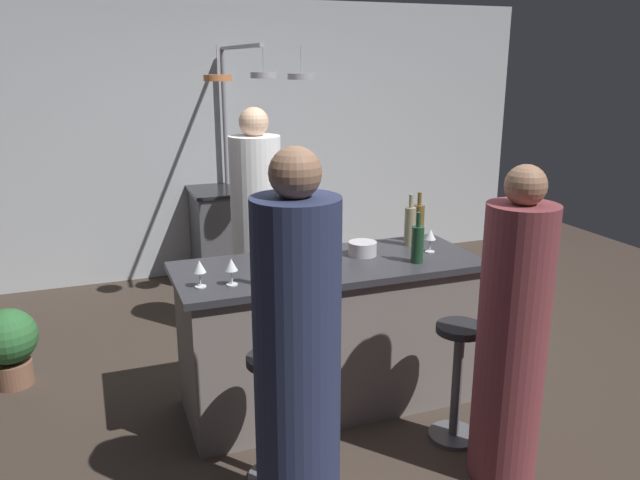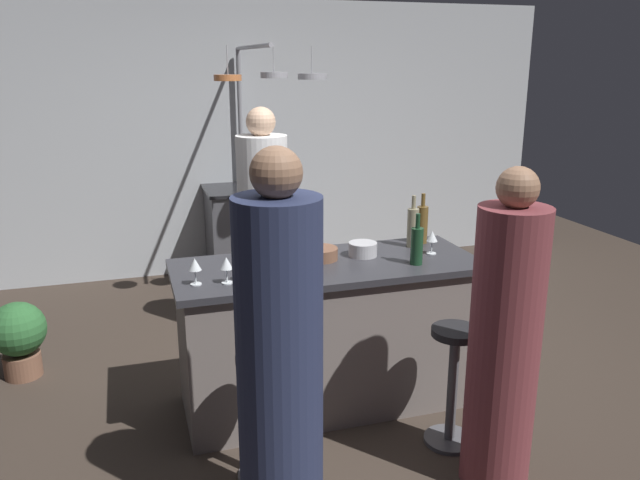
{
  "view_description": "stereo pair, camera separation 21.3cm",
  "coord_description": "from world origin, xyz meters",
  "views": [
    {
      "loc": [
        -1.29,
        -3.27,
        2.04
      ],
      "look_at": [
        0.0,
        0.15,
        1.0
      ],
      "focal_mm": 35.46,
      "sensor_mm": 36.0,
      "label": 1
    },
    {
      "loc": [
        -1.09,
        -3.34,
        2.04
      ],
      "look_at": [
        0.0,
        0.15,
        1.0
      ],
      "focal_mm": 35.46,
      "sensor_mm": 36.0,
      "label": 2
    }
  ],
  "objects": [
    {
      "name": "guest_right",
      "position": [
        0.57,
        -0.98,
        0.74
      ],
      "size": [
        0.34,
        0.34,
        1.59
      ],
      "color": "brown",
      "rests_on": "ground_plane"
    },
    {
      "name": "chef",
      "position": [
        -0.15,
        1.05,
        0.8
      ],
      "size": [
        0.37,
        0.37,
        1.73
      ],
      "color": "white",
      "rests_on": "ground_plane"
    },
    {
      "name": "stove_range",
      "position": [
        0.0,
        2.45,
        0.45
      ],
      "size": [
        0.8,
        0.64,
        0.89
      ],
      "color": "#47474C",
      "rests_on": "ground_plane"
    },
    {
      "name": "wine_glass_by_chef",
      "position": [
        -0.78,
        -0.14,
        1.01
      ],
      "size": [
        0.07,
        0.07,
        0.15
      ],
      "color": "silver",
      "rests_on": "kitchen_island"
    },
    {
      "name": "ground_plane",
      "position": [
        0.0,
        0.0,
        0.0
      ],
      "size": [
        9.0,
        9.0,
        0.0
      ],
      "primitive_type": "plane",
      "color": "#382D26"
    },
    {
      "name": "mixing_bowl_wooden",
      "position": [
        -0.02,
        0.08,
        0.94
      ],
      "size": [
        0.21,
        0.21,
        0.07
      ],
      "primitive_type": "cylinder",
      "color": "brown",
      "rests_on": "kitchen_island"
    },
    {
      "name": "wine_glass_near_right_guest",
      "position": [
        -0.62,
        -0.17,
        1.01
      ],
      "size": [
        0.07,
        0.07,
        0.15
      ],
      "color": "silver",
      "rests_on": "kitchen_island"
    },
    {
      "name": "guest_left",
      "position": [
        -0.53,
        -1.0,
        0.8
      ],
      "size": [
        0.37,
        0.37,
        1.73
      ],
      "color": "#262D4C",
      "rests_on": "ground_plane"
    },
    {
      "name": "wine_bottle_amber",
      "position": [
        0.72,
        0.23,
        1.03
      ],
      "size": [
        0.07,
        0.07,
        0.33
      ],
      "color": "brown",
      "rests_on": "kitchen_island"
    },
    {
      "name": "potted_plant",
      "position": [
        -1.85,
        0.91,
        0.3
      ],
      "size": [
        0.36,
        0.36,
        0.52
      ],
      "color": "brown",
      "rests_on": "ground_plane"
    },
    {
      "name": "pepper_mill",
      "position": [
        -0.48,
        -0.22,
        1.01
      ],
      "size": [
        0.05,
        0.05,
        0.21
      ],
      "primitive_type": "cylinder",
      "color": "#382319",
      "rests_on": "kitchen_island"
    },
    {
      "name": "back_wall",
      "position": [
        0.0,
        2.85,
        1.3
      ],
      "size": [
        6.4,
        0.16,
        2.6
      ],
      "primitive_type": "cube",
      "color": "#B2B7BC",
      "rests_on": "ground_plane"
    },
    {
      "name": "wine_bottle_white",
      "position": [
        0.62,
        0.17,
        1.03
      ],
      "size": [
        0.07,
        0.07,
        0.33
      ],
      "color": "gray",
      "rests_on": "kitchen_island"
    },
    {
      "name": "wine_glass_near_left_guest",
      "position": [
        0.66,
        -0.01,
        1.01
      ],
      "size": [
        0.07,
        0.07,
        0.15
      ],
      "color": "silver",
      "rests_on": "kitchen_island"
    },
    {
      "name": "wine_bottle_green",
      "position": [
        0.49,
        -0.17,
        1.02
      ],
      "size": [
        0.07,
        0.07,
        0.3
      ],
      "color": "#193D23",
      "rests_on": "kitchen_island"
    },
    {
      "name": "mixing_bowl_steel",
      "position": [
        0.25,
        0.07,
        0.94
      ],
      "size": [
        0.17,
        0.17,
        0.08
      ],
      "primitive_type": "cylinder",
      "color": "#B7B7BC",
      "rests_on": "kitchen_island"
    },
    {
      "name": "overhead_pot_rack",
      "position": [
        0.03,
        1.98,
        1.67
      ],
      "size": [
        0.87,
        1.38,
        2.17
      ],
      "color": "gray",
      "rests_on": "ground_plane"
    },
    {
      "name": "kitchen_island",
      "position": [
        0.0,
        0.0,
        0.45
      ],
      "size": [
        1.8,
        0.72,
        0.9
      ],
      "color": "slate",
      "rests_on": "ground_plane"
    },
    {
      "name": "bar_stool_right",
      "position": [
        0.51,
        -0.62,
        0.38
      ],
      "size": [
        0.28,
        0.28,
        0.68
      ],
      "color": "#4C4C51",
      "rests_on": "ground_plane"
    },
    {
      "name": "bar_stool_left",
      "position": [
        -0.53,
        -0.62,
        0.38
      ],
      "size": [
        0.28,
        0.28,
        0.68
      ],
      "color": "#4C4C51",
      "rests_on": "ground_plane"
    }
  ]
}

